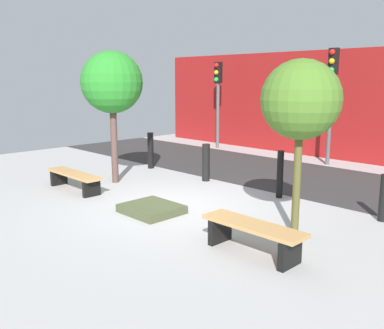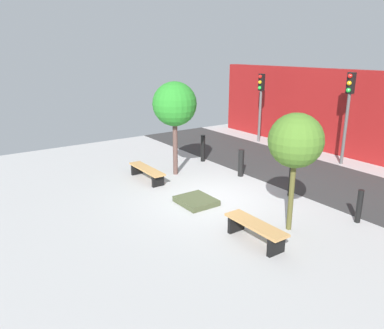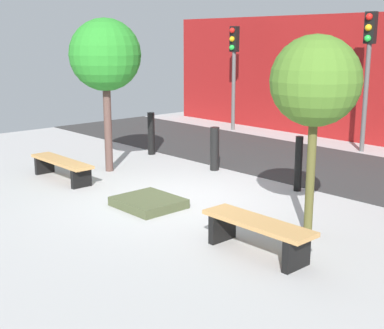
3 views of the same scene
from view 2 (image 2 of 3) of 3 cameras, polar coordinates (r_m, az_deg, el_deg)
ground_plane at (r=11.42m, az=3.42°, el=-5.18°), size 18.00×18.00×0.00m
road_strip at (r=14.25m, az=16.85°, el=-1.31°), size 18.00×3.75×0.01m
building_facade at (r=16.59m, az=24.79°, el=6.71°), size 16.20×0.50×3.56m
bench_left at (r=12.97m, az=-6.91°, el=-1.04°), size 1.88×0.42×0.43m
bench_right at (r=8.93m, az=9.62°, el=-9.63°), size 1.68×0.48×0.48m
planter_bed at (r=11.02m, az=0.63°, el=-5.57°), size 1.10×0.96×0.16m
tree_behind_left_bench at (r=13.05m, az=-2.66°, el=9.10°), size 1.53×1.53×3.31m
tree_behind_right_bench at (r=9.10m, az=15.53°, el=3.43°), size 1.30×1.30×2.94m
bollard_far_left at (r=15.04m, az=1.68°, el=2.48°), size 0.18×0.18×1.07m
bollard_left at (r=13.35m, az=7.47°, el=0.23°), size 0.20×0.20×0.97m
bollard_center at (r=11.84m, az=14.86°, el=-2.17°), size 0.14×0.14×1.07m
bollard_right at (r=10.65m, az=24.14°, el=-5.82°), size 0.15×0.15×0.90m
traffic_light_west at (r=18.38m, az=10.42°, el=10.36°), size 0.28×0.27×3.25m
traffic_light_mid_west at (r=15.47m, az=22.73°, el=8.80°), size 0.28×0.27×3.53m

